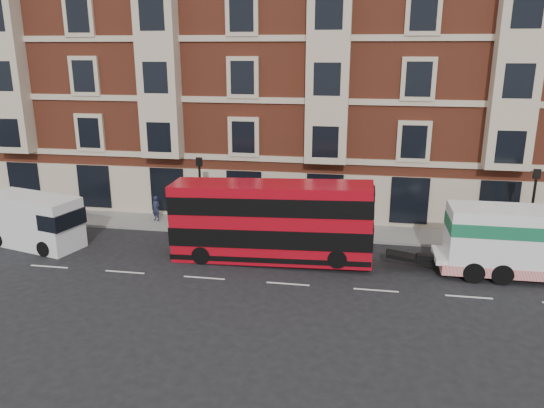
{
  "coord_description": "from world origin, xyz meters",
  "views": [
    {
      "loc": [
        3.04,
        -22.2,
        10.43
      ],
      "look_at": [
        -1.42,
        4.0,
        2.62
      ],
      "focal_mm": 35.0,
      "sensor_mm": 36.0,
      "label": 1
    }
  ],
  "objects": [
    {
      "name": "tow_truck",
      "position": [
        10.82,
        2.66,
        1.78
      ],
      "size": [
        8.05,
        2.38,
        3.35
      ],
      "color": "white",
      "rests_on": "ground"
    },
    {
      "name": "lamp_post_east",
      "position": [
        12.0,
        6.2,
        2.68
      ],
      "size": [
        0.35,
        0.15,
        4.35
      ],
      "color": "black",
      "rests_on": "sidewalk"
    },
    {
      "name": "victorian_terrace",
      "position": [
        0.5,
        15.0,
        10.07
      ],
      "size": [
        45.0,
        12.0,
        20.4
      ],
      "color": "brown",
      "rests_on": "ground"
    },
    {
      "name": "box_van",
      "position": [
        -14.42,
        2.68,
        1.37
      ],
      "size": [
        5.74,
        3.45,
        2.79
      ],
      "rotation": [
        0.0,
        0.0,
        -0.26
      ],
      "color": "silver",
      "rests_on": "ground"
    },
    {
      "name": "ground",
      "position": [
        0.0,
        0.0,
        0.0
      ],
      "size": [
        120.0,
        120.0,
        0.0
      ],
      "primitive_type": "plane",
      "color": "black",
      "rests_on": "ground"
    },
    {
      "name": "lamp_post_west",
      "position": [
        -6.0,
        6.2,
        2.68
      ],
      "size": [
        0.35,
        0.15,
        4.35
      ],
      "color": "black",
      "rests_on": "sidewalk"
    },
    {
      "name": "double_decker_bus",
      "position": [
        -1.24,
        2.66,
        2.16
      ],
      "size": [
        10.05,
        2.31,
        4.07
      ],
      "color": "#A80916",
      "rests_on": "ground"
    },
    {
      "name": "pedestrian",
      "position": [
        -9.3,
        7.46,
        0.94
      ],
      "size": [
        0.67,
        0.56,
        1.57
      ],
      "primitive_type": "imported",
      "rotation": [
        0.0,
        0.0,
        -0.38
      ],
      "color": "#1B2037",
      "rests_on": "sidewalk"
    },
    {
      "name": "sidewalk",
      "position": [
        0.0,
        7.5,
        0.07
      ],
      "size": [
        90.0,
        3.0,
        0.15
      ],
      "primitive_type": "cube",
      "color": "slate",
      "rests_on": "ground"
    }
  ]
}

